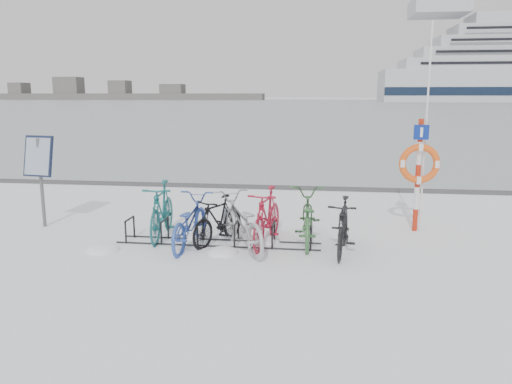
% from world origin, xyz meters
% --- Properties ---
extents(ground, '(900.00, 900.00, 0.00)m').
position_xyz_m(ground, '(0.00, 0.00, 0.00)').
color(ground, white).
rests_on(ground, ground).
extents(ice_sheet, '(400.00, 298.00, 0.02)m').
position_xyz_m(ice_sheet, '(0.00, 155.00, 0.01)').
color(ice_sheet, '#A4B2B9').
rests_on(ice_sheet, ground).
extents(quay_edge, '(400.00, 0.25, 0.10)m').
position_xyz_m(quay_edge, '(0.00, 5.90, 0.05)').
color(quay_edge, '#3F3F42').
rests_on(quay_edge, ground).
extents(bike_rack, '(4.00, 0.48, 0.46)m').
position_xyz_m(bike_rack, '(0.00, 0.00, 0.18)').
color(bike_rack, black).
rests_on(bike_rack, ground).
extents(info_board, '(0.70, 0.35, 2.01)m').
position_xyz_m(info_board, '(-4.09, 0.76, 1.45)').
color(info_board, '#595B5E').
rests_on(info_board, ground).
extents(lifebuoy_station, '(0.83, 0.23, 4.33)m').
position_xyz_m(lifebuoy_station, '(3.99, 1.44, 1.45)').
color(lifebuoy_station, '#B4230E').
rests_on(lifebuoy_station, ground).
extents(shoreline, '(180.00, 12.00, 9.50)m').
position_xyz_m(shoreline, '(-122.02, 260.00, 2.79)').
color(shoreline, '#4D4D4D').
rests_on(shoreline, ground).
extents(bike_0, '(0.72, 1.98, 1.17)m').
position_xyz_m(bike_0, '(-1.24, 0.34, 0.58)').
color(bike_0, '#196164').
rests_on(bike_0, ground).
extents(bike_1, '(0.79, 1.98, 1.02)m').
position_xyz_m(bike_1, '(-0.52, -0.18, 0.51)').
color(bike_1, '#2C4AA4').
rests_on(bike_1, ground).
extents(bike_2, '(1.08, 1.64, 0.96)m').
position_xyz_m(bike_2, '(-0.03, 0.11, 0.48)').
color(bike_2, black).
rests_on(bike_2, ground).
extents(bike_3, '(1.66, 2.14, 1.08)m').
position_xyz_m(bike_3, '(0.49, -0.24, 0.54)').
color(bike_3, '#A2A3A9').
rests_on(bike_3, ground).
extents(bike_4, '(0.81, 1.95, 1.14)m').
position_xyz_m(bike_4, '(0.94, 0.16, 0.57)').
color(bike_4, '#AA1831').
rests_on(bike_4, ground).
extents(bike_5, '(0.78, 2.05, 1.06)m').
position_xyz_m(bike_5, '(1.70, 0.38, 0.53)').
color(bike_5, '#346835').
rests_on(bike_5, ground).
extents(bike_6, '(0.71, 1.79, 1.05)m').
position_xyz_m(bike_6, '(2.39, -0.22, 0.52)').
color(bike_6, black).
rests_on(bike_6, ground).
extents(snow_drifts, '(3.60, 2.00, 0.22)m').
position_xyz_m(snow_drifts, '(-0.56, -0.28, 0.00)').
color(snow_drifts, white).
rests_on(snow_drifts, ground).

